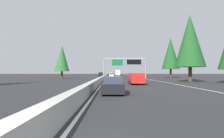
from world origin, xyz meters
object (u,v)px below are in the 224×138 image
at_px(sign_gantry_overhead, 125,62).
at_px(pickup_mid_right, 111,74).
at_px(conifer_left_near, 62,58).
at_px(conifer_right_near, 190,41).
at_px(minivan_mid_left, 136,78).
at_px(oncoming_far, 101,74).
at_px(sedan_distant_a, 113,86).
at_px(oncoming_near, 101,75).
at_px(bus_far_center, 117,72).
at_px(conifer_right_mid, 171,53).
at_px(sedan_mid_center, 111,75).

xyz_separation_m(sign_gantry_overhead, pickup_mid_right, (52.91, 4.17, -3.97)).
bearing_deg(conifer_left_near, conifer_right_near, -122.31).
bearing_deg(conifer_right_near, minivan_mid_left, 122.51).
bearing_deg(minivan_mid_left, oncoming_far, 8.31).
height_order(sedan_distant_a, oncoming_far, oncoming_far).
distance_m(sign_gantry_overhead, oncoming_near, 38.53).
bearing_deg(minivan_mid_left, oncoming_near, 7.48).
distance_m(minivan_mid_left, bus_far_center, 78.85).
xyz_separation_m(minivan_mid_left, conifer_right_mid, (35.01, -16.64, 7.30)).
bearing_deg(conifer_right_mid, bus_far_center, 20.68).
xyz_separation_m(minivan_mid_left, bus_far_center, (78.84, -0.10, 0.77)).
bearing_deg(minivan_mid_left, sedan_mid_center, 3.95).
distance_m(pickup_mid_right, oncoming_near, 16.36).
bearing_deg(sign_gantry_overhead, conifer_right_near, -150.27).
distance_m(oncoming_far, conifer_left_near, 33.55).
bearing_deg(minivan_mid_left, conifer_left_near, 34.81).
distance_m(sedan_mid_center, conifer_right_near, 46.40).
bearing_deg(pickup_mid_right, conifer_right_mid, -155.46).
relative_size(pickup_mid_right, oncoming_far, 1.00).
relative_size(sedan_distant_a, conifer_left_near, 0.45).
xyz_separation_m(oncoming_far, conifer_left_near, (-31.73, 9.69, 4.99)).
bearing_deg(oncoming_far, sedan_distant_a, 3.82).
height_order(pickup_mid_right, conifer_right_mid, conifer_right_mid).
xyz_separation_m(sedan_mid_center, conifer_right_mid, (-15.63, -20.14, 7.57)).
bearing_deg(sedan_distant_a, oncoming_far, 3.82).
height_order(oncoming_far, conifer_left_near, conifer_left_near).
relative_size(sedan_distant_a, minivan_mid_left, 0.88).
relative_size(sign_gantry_overhead, sedan_mid_center, 2.88).
bearing_deg(conifer_left_near, conifer_right_mid, -75.60).
bearing_deg(pickup_mid_right, sedan_distant_a, 179.95).
distance_m(sedan_distant_a, conifer_left_near, 41.60).
bearing_deg(conifer_left_near, oncoming_far, -16.99).
distance_m(sedan_distant_a, conifer_right_mid, 52.34).
distance_m(sedan_mid_center, oncoming_far, 8.71).
bearing_deg(bus_far_center, minivan_mid_left, 179.93).
relative_size(oncoming_far, conifer_right_near, 0.43).
bearing_deg(conifer_left_near, pickup_mid_right, -15.16).
distance_m(minivan_mid_left, sedan_mid_center, 50.76).
bearing_deg(sedan_distant_a, bus_far_center, -2.41).
xyz_separation_m(oncoming_far, conifer_right_mid, (-22.80, -25.09, 7.34)).
bearing_deg(bus_far_center, conifer_right_mid, -159.32).
bearing_deg(conifer_right_near, conifer_right_mid, -10.51).
height_order(pickup_mid_right, oncoming_near, pickup_mid_right).
bearing_deg(conifer_right_mid, conifer_left_near, 104.40).
bearing_deg(conifer_right_near, oncoming_near, 19.39).
bearing_deg(oncoming_far, sedan_mid_center, 34.60).
relative_size(bus_far_center, oncoming_near, 2.61).
bearing_deg(conifer_left_near, minivan_mid_left, -145.19).
relative_size(minivan_mid_left, oncoming_far, 0.89).
bearing_deg(conifer_right_mid, sign_gantry_overhead, 117.58).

